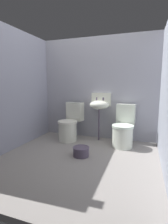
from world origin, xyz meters
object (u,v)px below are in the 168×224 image
toilet_left (70,125)px  bucket (81,151)px  toilet_right (124,129)px  sink (100,105)px

toilet_left → bucket: bearing=134.9°
toilet_left → bucket: (0.53, -0.74, -0.24)m
toilet_left → bucket: size_ratio=2.83×
toilet_right → sink: sink is taller
toilet_right → sink: bearing=-15.8°
toilet_right → bucket: size_ratio=2.83×
toilet_left → bucket: 0.94m
sink → bucket: (-0.07, -0.93, -0.67)m
sink → bucket: 1.15m
sink → bucket: sink is taller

